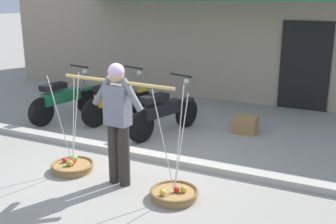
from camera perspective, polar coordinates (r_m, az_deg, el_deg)
ground_plane at (r=6.21m, az=-6.52°, el=-8.41°), size 90.00×90.00×0.00m
sidewalk_curb at (r=6.74m, az=-3.35°, el=-5.86°), size 20.00×0.24×0.10m
fruit_vendor at (r=5.55m, az=-6.97°, el=-0.60°), size 1.74×0.23×1.70m
fruit_basket_left_side at (r=6.39m, az=-13.04°, el=-7.24°), size 0.64×0.64×1.45m
fruit_basket_right_side at (r=5.43m, az=0.87°, el=-11.13°), size 0.64×0.64×1.45m
motorcycle_nearest_shop at (r=8.92m, az=-14.23°, el=1.82°), size 0.55×1.81×1.09m
motorcycle_second_in_row at (r=8.60m, az=-7.06°, el=1.68°), size 0.71×1.76×1.09m
motorcycle_third_in_row at (r=7.68m, az=-0.58°, el=0.08°), size 0.70×1.76×1.09m
storefront_building at (r=12.55m, az=11.45°, el=13.53°), size 13.00×6.00×4.20m
wooden_crate at (r=8.01m, az=10.63°, el=-1.71°), size 0.44×0.36×0.32m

